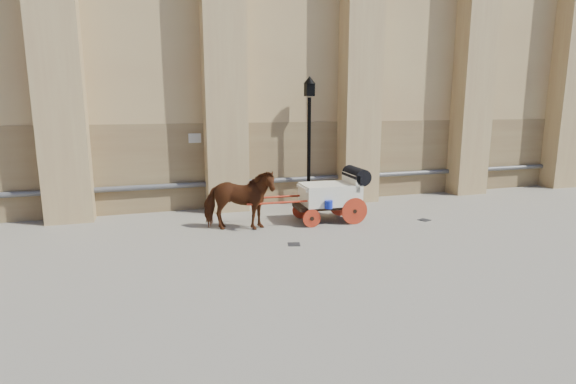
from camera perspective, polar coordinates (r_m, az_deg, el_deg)
name	(u,v)px	position (r m, az deg, el deg)	size (l,w,h in m)	color
ground	(286,235)	(12.75, -0.30, -5.50)	(90.00, 90.00, 0.00)	gray
horse	(239,200)	(13.14, -6.25, -1.04)	(0.96, 2.12, 1.79)	#592911
carriage	(334,193)	(14.17, 5.85, -0.08)	(3.90, 1.40, 1.69)	black
street_lamp	(309,138)	(16.09, 2.69, 6.86)	(0.43, 0.43, 4.59)	black
drain_grate_near	(294,244)	(11.92, 0.76, -6.65)	(0.32, 0.32, 0.01)	black
drain_grate_far	(424,220)	(15.00, 16.91, -3.42)	(0.32, 0.32, 0.01)	black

